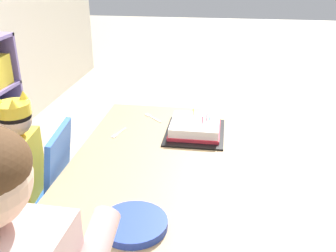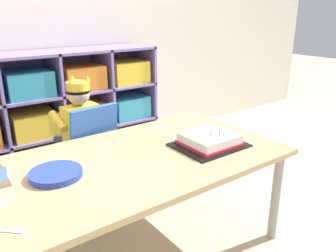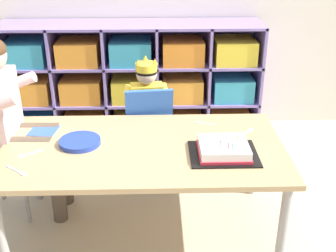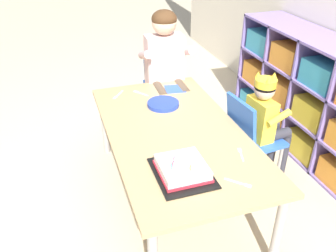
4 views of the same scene
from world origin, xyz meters
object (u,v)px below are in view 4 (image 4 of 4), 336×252
Objects in this scene: activity_table at (174,137)px; adult_helper_seated at (167,64)px; paper_plate_stack at (163,104)px; fork_near_child_seat at (241,154)px; classroom_chair_adult_side at (163,85)px; child_with_crown at (266,117)px; classroom_chair_blue at (250,136)px; fork_near_cake_tray at (140,93)px; fork_at_table_front_edge at (118,95)px; fork_scattered_mid_table at (240,183)px; birthday_cake_on_tray at (182,169)px.

adult_helper_seated is at bearing 165.68° from activity_table.
paper_plate_stack is 1.82× the size of fork_near_child_seat.
classroom_chair_adult_side reaches higher than fork_near_child_seat.
child_with_crown is 0.89m from adult_helper_seated.
activity_table is 0.35m from paper_plate_stack.
paper_plate_stack is at bearing -105.37° from classroom_chair_adult_side.
classroom_chair_blue is 5.84× the size of fork_near_cake_tray.
classroom_chair_adult_side is at bearing 15.34° from classroom_chair_blue.
fork_at_table_front_edge reaches higher than activity_table.
adult_helper_seated reaches higher than activity_table.
fork_scattered_mid_table is (1.33, -0.04, -0.14)m from adult_helper_seated.
child_with_crown is 0.51m from fork_near_child_seat.
birthday_cake_on_tray is 1.03m from fork_at_table_front_edge.
classroom_chair_adult_side is 0.39m from fork_near_cake_tray.
activity_table is 6.79× the size of paper_plate_stack.
paper_plate_stack is at bearing -109.26° from adult_helper_seated.
child_with_crown is 7.64× the size of fork_scattered_mid_table.
child_with_crown is at bearing -56.59° from adult_helper_seated.
activity_table is 12.19× the size of fork_at_table_front_edge.
classroom_chair_adult_side reaches higher than birthday_cake_on_tray.
adult_helper_seated is at bearing 18.34° from classroom_chair_blue.
fork_near_child_seat is 1.09m from fork_at_table_front_edge.
child_with_crown is 0.94m from fork_near_cake_tray.
child_with_crown is at bearing 149.55° from fork_near_child_seat.
adult_helper_seated is 4.90× the size of paper_plate_stack.
paper_plate_stack is at bearing 48.26° from classroom_chair_blue.
child_with_crown is 3.82× the size of paper_plate_stack.
fork_at_table_front_edge is at bearing -158.55° from activity_table.
classroom_chair_blue is 3.13× the size of paper_plate_stack.
fork_near_cake_tray is (-0.59, -0.07, 0.05)m from activity_table.
paper_plate_stack is 1.79× the size of fork_at_table_front_edge.
birthday_cake_on_tray reaches higher than fork_near_cake_tray.
paper_plate_stack reaches higher than activity_table.
birthday_cake_on_tray is (1.27, -0.30, 0.11)m from classroom_chair_adult_side.
birthday_cake_on_tray is at bearing -101.14° from classroom_chair_adult_side.
child_with_crown is 0.78× the size of adult_helper_seated.
fork_near_child_seat is (0.35, 0.27, 0.05)m from activity_table.
activity_table is 0.45m from fork_near_child_seat.
fork_scattered_mid_table is (1.19, 0.38, -0.00)m from fork_at_table_front_edge.
paper_plate_stack is (-0.76, 0.14, -0.01)m from birthday_cake_on_tray.
fork_scattered_mid_table is at bearing -89.96° from classroom_chair_adult_side.
fork_near_child_seat is at bearing 37.65° from activity_table.
fork_near_child_seat is (0.35, -0.38, 0.01)m from child_with_crown.
fork_near_cake_tray is at bearing -57.50° from fork_at_table_front_edge.
paper_plate_stack is at bearing 174.35° from activity_table.
activity_table is 0.88m from classroom_chair_adult_side.
activity_table is at bearing 81.91° from classroom_chair_blue.
fork_near_child_seat is 1.10× the size of fork_scattered_mid_table.
birthday_cake_on_tray is (0.42, -0.10, 0.08)m from activity_table.
fork_near_cake_tray is (0.16, -0.26, -0.14)m from adult_helper_seated.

